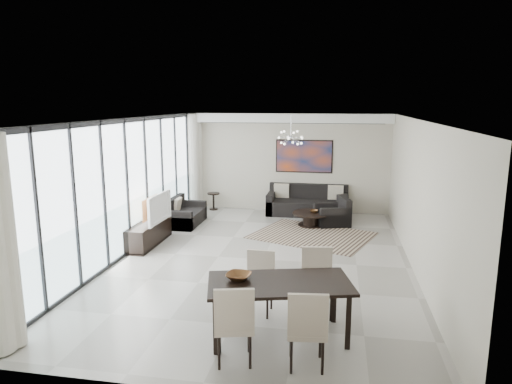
% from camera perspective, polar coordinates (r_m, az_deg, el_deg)
% --- Properties ---
extents(room_shell, '(6.00, 9.00, 2.90)m').
position_cam_1_polar(room_shell, '(9.19, 3.72, -0.03)').
color(room_shell, '#A8A39B').
rests_on(room_shell, ground).
extents(window_wall, '(0.37, 8.95, 2.90)m').
position_cam_1_polar(window_wall, '(10.10, -15.34, 0.72)').
color(window_wall, silver).
rests_on(window_wall, floor).
extents(soffit, '(5.98, 0.40, 0.26)m').
position_cam_1_polar(soffit, '(13.34, 3.90, 9.21)').
color(soffit, white).
rests_on(soffit, room_shell).
extents(painting, '(1.68, 0.04, 0.98)m').
position_cam_1_polar(painting, '(13.55, 6.03, 4.45)').
color(painting, '#BC461A').
rests_on(painting, room_shell).
extents(chandelier, '(0.66, 0.66, 0.71)m').
position_cam_1_polar(chandelier, '(11.55, 4.38, 6.79)').
color(chandelier, silver).
rests_on(chandelier, room_shell).
extents(rug, '(3.28, 2.91, 0.01)m').
position_cam_1_polar(rug, '(11.36, 7.05, -5.38)').
color(rug, black).
rests_on(rug, floor).
extents(coffee_table, '(1.00, 1.00, 0.35)m').
position_cam_1_polar(coffee_table, '(12.20, 6.92, -3.27)').
color(coffee_table, black).
rests_on(coffee_table, floor).
extents(bowl_coffee, '(0.23, 0.23, 0.07)m').
position_cam_1_polar(bowl_coffee, '(12.18, 7.26, -2.40)').
color(bowl_coffee, brown).
rests_on(bowl_coffee, coffee_table).
extents(sofa_main, '(2.32, 0.95, 0.84)m').
position_cam_1_polar(sofa_main, '(13.38, 6.47, -1.58)').
color(sofa_main, black).
rests_on(sofa_main, floor).
extents(loveseat, '(0.80, 1.41, 0.71)m').
position_cam_1_polar(loveseat, '(12.39, -9.03, -2.90)').
color(loveseat, black).
rests_on(loveseat, floor).
extents(armchair, '(1.04, 1.07, 0.73)m').
position_cam_1_polar(armchair, '(12.38, 9.62, -2.89)').
color(armchair, black).
rests_on(armchair, floor).
extents(side_table, '(0.38, 0.38, 0.52)m').
position_cam_1_polar(side_table, '(13.91, -5.33, -0.81)').
color(side_table, black).
rests_on(side_table, floor).
extents(tv_console, '(0.48, 1.69, 0.53)m').
position_cam_1_polar(tv_console, '(10.82, -13.29, -5.03)').
color(tv_console, black).
rests_on(tv_console, floor).
extents(television, '(0.20, 1.15, 0.66)m').
position_cam_1_polar(television, '(10.66, -12.53, -1.95)').
color(television, gray).
rests_on(television, tv_console).
extents(dining_table, '(2.14, 1.44, 0.82)m').
position_cam_1_polar(dining_table, '(6.41, 2.97, -11.86)').
color(dining_table, black).
rests_on(dining_table, floor).
extents(dining_chair_sw, '(0.59, 0.59, 1.06)m').
position_cam_1_polar(dining_chair_sw, '(5.82, -2.74, -15.67)').
color(dining_chair_sw, beige).
rests_on(dining_chair_sw, floor).
extents(dining_chair_se, '(0.53, 0.53, 1.04)m').
position_cam_1_polar(dining_chair_se, '(5.76, 6.42, -16.16)').
color(dining_chair_se, beige).
rests_on(dining_chair_se, floor).
extents(dining_chair_nw, '(0.46, 0.46, 0.96)m').
position_cam_1_polar(dining_chair_nw, '(7.24, 0.47, -10.61)').
color(dining_chair_nw, beige).
rests_on(dining_chair_nw, floor).
extents(dining_chair_ne, '(0.54, 0.54, 1.03)m').
position_cam_1_polar(dining_chair_ne, '(7.22, 7.65, -10.39)').
color(dining_chair_ne, beige).
rests_on(dining_chair_ne, floor).
extents(bowl_dining, '(0.39, 0.39, 0.08)m').
position_cam_1_polar(bowl_dining, '(6.45, -2.20, -10.48)').
color(bowl_dining, brown).
rests_on(bowl_dining, dining_table).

